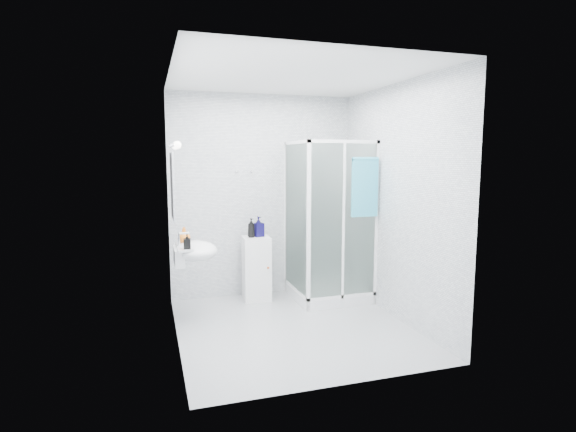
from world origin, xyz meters
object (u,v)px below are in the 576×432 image
object	(u,v)px
wall_basin	(193,251)
storage_cabinet	(257,268)
shampoo_bottle_a	(251,228)
shampoo_bottle_b	(258,227)
hand_towel	(365,186)
soap_dispenser_black	(187,241)
soap_dispenser_orange	(184,235)
shower_enclosure	(325,265)

from	to	relation	value
wall_basin	storage_cabinet	size ratio (longest dim) A/B	0.69
shampoo_bottle_a	shampoo_bottle_b	size ratio (longest dim) A/B	0.95
hand_towel	soap_dispenser_black	bearing A→B (deg)	-177.08
shampoo_bottle_b	soap_dispenser_orange	bearing A→B (deg)	-153.67
shampoo_bottle_b	soap_dispenser_orange	size ratio (longest dim) A/B	1.44
storage_cabinet	shampoo_bottle_b	world-z (taller)	shampoo_bottle_b
soap_dispenser_orange	wall_basin	bearing A→B (deg)	-60.79
shampoo_bottle_b	shower_enclosure	bearing A→B (deg)	-21.09
hand_towel	shampoo_bottle_b	distance (m)	1.42
storage_cabinet	soap_dispenser_black	distance (m)	1.32
soap_dispenser_orange	soap_dispenser_black	bearing A→B (deg)	-89.11
wall_basin	soap_dispenser_orange	distance (m)	0.23
hand_towel	shampoo_bottle_b	size ratio (longest dim) A/B	2.75
wall_basin	soap_dispenser_orange	world-z (taller)	soap_dispenser_orange
soap_dispenser_orange	soap_dispenser_black	world-z (taller)	soap_dispenser_orange
storage_cabinet	shower_enclosure	bearing A→B (deg)	-14.88
shower_enclosure	storage_cabinet	xyz separation A→B (m)	(-0.82, 0.28, -0.04)
soap_dispenser_black	shower_enclosure	bearing A→B (deg)	16.29
wall_basin	hand_towel	distance (m)	2.10
shampoo_bottle_a	soap_dispenser_black	distance (m)	1.15
shampoo_bottle_a	shampoo_bottle_b	world-z (taller)	shampoo_bottle_b
soap_dispenser_black	wall_basin	bearing A→B (deg)	67.80
wall_basin	shampoo_bottle_a	bearing A→B (deg)	37.28
shower_enclosure	soap_dispenser_black	xyz separation A→B (m)	(-1.73, -0.51, 0.49)
wall_basin	hand_towel	size ratio (longest dim) A/B	0.80
shower_enclosure	hand_towel	distance (m)	1.15
shower_enclosure	shampoo_bottle_b	bearing A→B (deg)	158.91
hand_towel	soap_dispenser_orange	size ratio (longest dim) A/B	3.94
wall_basin	soap_dispenser_black	bearing A→B (deg)	-112.20
shampoo_bottle_b	soap_dispenser_black	size ratio (longest dim) A/B	1.62
shower_enclosure	shampoo_bottle_a	world-z (taller)	shower_enclosure
storage_cabinet	soap_dispenser_black	size ratio (longest dim) A/B	5.16
shower_enclosure	shampoo_bottle_b	world-z (taller)	shower_enclosure
shampoo_bottle_b	soap_dispenser_orange	xyz separation A→B (m)	(-0.95, -0.47, 0.02)
storage_cabinet	soap_dispenser_black	world-z (taller)	soap_dispenser_black
shower_enclosure	soap_dispenser_orange	world-z (taller)	shower_enclosure
wall_basin	shampoo_bottle_b	distance (m)	1.08
soap_dispenser_orange	soap_dispenser_black	xyz separation A→B (m)	(0.01, -0.34, -0.01)
shampoo_bottle_a	soap_dispenser_orange	distance (m)	0.96
shower_enclosure	soap_dispenser_orange	bearing A→B (deg)	-174.48
hand_towel	shower_enclosure	bearing A→B (deg)	129.24
shampoo_bottle_a	storage_cabinet	bearing A→B (deg)	6.13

